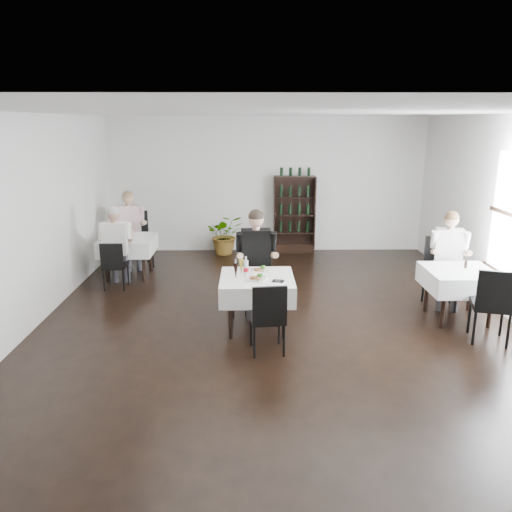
{
  "coord_description": "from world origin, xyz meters",
  "views": [
    {
      "loc": [
        -0.4,
        -6.68,
        2.88
      ],
      "look_at": [
        -0.31,
        0.2,
        1.02
      ],
      "focal_mm": 35.0,
      "sensor_mm": 36.0,
      "label": 1
    }
  ],
  "objects": [
    {
      "name": "pilsner_dark",
      "position": [
        -0.59,
        -0.09,
        0.89
      ],
      "size": [
        0.07,
        0.07,
        0.29
      ],
      "color": "black",
      "rests_on": "main_table"
    },
    {
      "name": "napkin_cutlery",
      "position": [
        -0.01,
        -0.21,
        0.78
      ],
      "size": [
        0.19,
        0.18,
        0.02
      ],
      "color": "black",
      "rests_on": "main_table"
    },
    {
      "name": "diner_left_near",
      "position": [
        -2.75,
        1.87,
        0.86
      ],
      "size": [
        0.58,
        0.59,
        1.48
      ],
      "color": "#3C3C43",
      "rests_on": "ground"
    },
    {
      "name": "left_chair_near",
      "position": [
        -2.78,
        1.73,
        0.49
      ],
      "size": [
        0.4,
        0.4,
        0.86
      ],
      "color": "black",
      "rests_on": "ground"
    },
    {
      "name": "left_chair_far",
      "position": [
        -2.69,
        3.27,
        0.63
      ],
      "size": [
        0.67,
        0.67,
        1.11
      ],
      "color": "black",
      "rests_on": "ground"
    },
    {
      "name": "diner_right_far",
      "position": [
        2.76,
        0.92,
        0.89
      ],
      "size": [
        0.63,
        0.67,
        1.53
      ],
      "color": "#3C3C43",
      "rests_on": "ground"
    },
    {
      "name": "main_chair_near",
      "position": [
        -0.17,
        -0.83,
        0.54
      ],
      "size": [
        0.47,
        0.48,
        0.94
      ],
      "color": "black",
      "rests_on": "ground"
    },
    {
      "name": "pilsner_lager",
      "position": [
        -0.52,
        0.06,
        0.89
      ],
      "size": [
        0.07,
        0.07,
        0.3
      ],
      "color": "gold",
      "rests_on": "main_table"
    },
    {
      "name": "main_table",
      "position": [
        -0.3,
        0.0,
        0.62
      ],
      "size": [
        1.03,
        1.03,
        0.77
      ],
      "color": "black",
      "rests_on": "ground"
    },
    {
      "name": "pepper_mill",
      "position": [
        2.81,
        0.39,
        0.83
      ],
      "size": [
        0.05,
        0.05,
        0.11
      ],
      "primitive_type": "cylinder",
      "rotation": [
        0.0,
        0.0,
        0.15
      ],
      "color": "black",
      "rests_on": "right_table"
    },
    {
      "name": "left_table",
      "position": [
        -2.7,
        2.5,
        0.62
      ],
      "size": [
        0.98,
        0.98,
        0.77
      ],
      "color": "black",
      "rests_on": "ground"
    },
    {
      "name": "coke_bottle",
      "position": [
        -0.45,
        0.04,
        0.89
      ],
      "size": [
        0.07,
        0.07,
        0.29
      ],
      "color": "silver",
      "rests_on": "main_table"
    },
    {
      "name": "plate_near",
      "position": [
        -0.31,
        -0.13,
        0.79
      ],
      "size": [
        0.32,
        0.32,
        0.08
      ],
      "color": "white",
      "rests_on": "main_table"
    },
    {
      "name": "room_shell",
      "position": [
        0.0,
        0.0,
        1.5
      ],
      "size": [
        9.0,
        9.0,
        9.0
      ],
      "color": "black",
      "rests_on": "ground"
    },
    {
      "name": "right_chair_near",
      "position": [
        2.8,
        -0.55,
        0.6
      ],
      "size": [
        0.59,
        0.59,
        1.05
      ],
      "color": "black",
      "rests_on": "ground"
    },
    {
      "name": "right_chair_far",
      "position": [
        2.64,
        0.89,
        0.63
      ],
      "size": [
        0.6,
        0.6,
        1.1
      ],
      "color": "black",
      "rests_on": "ground"
    },
    {
      "name": "diner_left_far",
      "position": [
        -2.8,
        3.15,
        0.9
      ],
      "size": [
        0.67,
        0.71,
        1.55
      ],
      "color": "#3C3C43",
      "rests_on": "ground"
    },
    {
      "name": "main_chair_far",
      "position": [
        -0.3,
        0.78,
        0.61
      ],
      "size": [
        0.56,
        0.56,
        1.06
      ],
      "color": "black",
      "rests_on": "ground"
    },
    {
      "name": "diner_main",
      "position": [
        -0.3,
        0.61,
        0.93
      ],
      "size": [
        0.62,
        0.63,
        1.61
      ],
      "color": "#3C3C43",
      "rests_on": "ground"
    },
    {
      "name": "potted_tree",
      "position": [
        -0.94,
        4.17,
        0.45
      ],
      "size": [
        0.89,
        0.8,
        0.89
      ],
      "primitive_type": "imported",
      "rotation": [
        0.0,
        0.0,
        0.14
      ],
      "color": "#215F20",
      "rests_on": "ground"
    },
    {
      "name": "wine_shelf",
      "position": [
        0.6,
        4.31,
        0.85
      ],
      "size": [
        0.9,
        0.28,
        1.75
      ],
      "color": "black",
      "rests_on": "ground"
    },
    {
      "name": "right_table",
      "position": [
        2.7,
        0.3,
        0.62
      ],
      "size": [
        0.98,
        0.98,
        0.77
      ],
      "color": "black",
      "rests_on": "ground"
    },
    {
      "name": "plate_far",
      "position": [
        -0.25,
        0.29,
        0.79
      ],
      "size": [
        0.27,
        0.27,
        0.08
      ],
      "color": "white",
      "rests_on": "main_table"
    }
  ]
}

